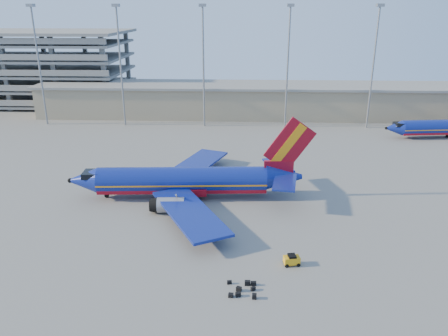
{
  "coord_description": "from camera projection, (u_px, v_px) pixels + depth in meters",
  "views": [
    {
      "loc": [
        4.56,
        -59.77,
        27.6
      ],
      "look_at": [
        1.74,
        4.6,
        4.0
      ],
      "focal_mm": 35.0,
      "sensor_mm": 36.0,
      "label": 1
    }
  ],
  "objects": [
    {
      "name": "light_mast_row",
      "position": [
        246.0,
        54.0,
        102.66
      ],
      "size": [
        101.6,
        1.6,
        28.65
      ],
      "color": "gray",
      "rests_on": "ground"
    },
    {
      "name": "baggage_tug",
      "position": [
        292.0,
        260.0,
        49.72
      ],
      "size": [
        1.97,
        1.4,
        1.3
      ],
      "rotation": [
        0.0,
        0.0,
        0.18
      ],
      "color": "gold",
      "rests_on": "ground"
    },
    {
      "name": "ground",
      "position": [
        211.0,
        203.0,
        65.75
      ],
      "size": [
        220.0,
        220.0,
        0.0
      ],
      "primitive_type": "plane",
      "color": "slate",
      "rests_on": "ground"
    },
    {
      "name": "luggage_pile",
      "position": [
        244.0,
        289.0,
        45.22
      ],
      "size": [
        3.12,
        2.81,
        0.54
      ],
      "color": "black",
      "rests_on": "ground"
    },
    {
      "name": "aircraft_main",
      "position": [
        188.0,
        181.0,
        67.0
      ],
      "size": [
        37.61,
        36.11,
        12.73
      ],
      "rotation": [
        0.0,
        0.0,
        0.06
      ],
      "color": "navy",
      "rests_on": "ground"
    },
    {
      "name": "parking_garage",
      "position": [
        27.0,
        64.0,
        133.74
      ],
      "size": [
        62.0,
        32.0,
        21.4
      ],
      "color": "slate",
      "rests_on": "ground"
    },
    {
      "name": "terminal_building",
      "position": [
        263.0,
        100.0,
        118.26
      ],
      "size": [
        122.0,
        16.0,
        8.5
      ],
      "color": "gray",
      "rests_on": "ground"
    }
  ]
}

